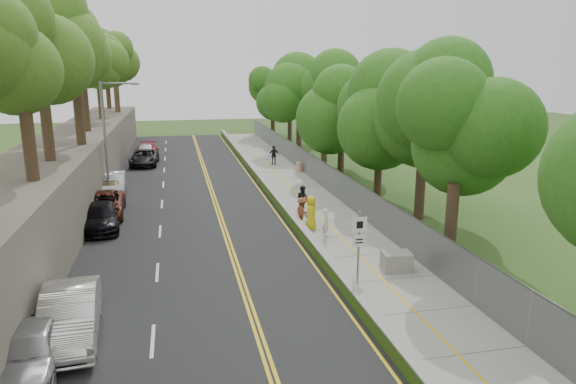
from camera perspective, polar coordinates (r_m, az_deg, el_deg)
The scene contains 26 objects.
ground at distance 24.43m, azimuth 2.95°, elevation -7.58°, with size 140.00×140.00×0.00m, color #33511E.
road at distance 37.98m, azimuth -11.04°, elevation -0.05°, with size 11.20×66.00×0.04m, color black.
sidewalk at distance 38.95m, azimuth 0.71°, elevation 0.55°, with size 4.20×66.00×0.05m, color gray.
jersey_barrier at distance 38.44m, azimuth -2.62°, elevation 0.78°, with size 0.42×66.00×0.60m, color #7ADA26.
rock_embankment at distance 38.28m, azimuth -23.39°, elevation 2.21°, with size 5.00×66.00×4.00m, color #595147.
chainlink_fence at distance 39.27m, azimuth 3.70°, elevation 2.08°, with size 0.04×66.00×2.00m, color slate.
trees_embankment at distance 37.61m, azimuth -23.87°, elevation 15.05°, with size 6.40×66.00×13.00m, color #4D7C25, non-canonical shape.
trees_fenceside at distance 39.25m, azimuth 7.20°, elevation 10.84°, with size 7.00×66.00×14.00m, color #34731E, non-canonical shape.
streetlight at distance 36.44m, azimuth -19.35°, elevation 6.25°, with size 2.52×0.22×8.00m.
signpost at distance 21.37m, azimuth 7.89°, elevation -5.24°, with size 0.62×0.09×3.10m.
construction_barrel at distance 44.71m, azimuth 1.23°, elevation 2.82°, with size 0.50×0.50×0.82m, color #D4511E.
concrete_block at distance 23.46m, azimuth 11.98°, elevation -7.56°, with size 1.26×0.94×0.84m, color gray.
car_0 at distance 17.53m, azimuth -26.65°, elevation -15.36°, with size 1.67×4.16×1.42m, color #A2A3A6.
car_1 at distance 18.88m, azimuth -23.10°, elevation -12.48°, with size 1.75×5.01×1.65m, color silver.
car_2 at distance 33.04m, azimuth -19.87°, elevation -1.33°, with size 2.42×5.26×1.46m, color maroon.
car_3 at distance 30.55m, azimuth -20.03°, elevation -2.61°, with size 1.92×4.74×1.37m, color black.
car_4 at distance 36.91m, azimuth -19.13°, elevation 0.23°, with size 1.71×4.24×1.45m, color tan.
car_5 at distance 37.87m, azimuth -18.98°, elevation 0.75°, with size 1.78×5.09×1.68m, color #B3B4BB.
car_6 at distance 49.49m, azimuth -15.68°, elevation 3.71°, with size 2.38×5.15×1.43m, color black.
car_7 at distance 53.15m, azimuth -15.49°, elevation 4.38°, with size 2.02×4.96×1.44m, color #9F1016.
car_8 at distance 53.11m, azimuth -15.49°, elevation 4.43°, with size 1.82×4.52×1.54m, color white.
painter_0 at distance 28.56m, azimuth 2.58°, elevation -2.28°, with size 0.94×0.61×1.92m, color yellow.
painter_1 at distance 27.19m, azimuth 4.23°, elevation -3.49°, with size 0.58×0.38×1.59m, color white.
painter_2 at distance 31.96m, azimuth 1.63°, elevation -0.77°, with size 0.82×0.64×1.68m, color black.
painter_3 at distance 29.29m, azimuth 1.58°, elevation -2.17°, with size 1.05×0.60×1.62m, color brown.
person_far at distance 47.89m, azimuth -1.58°, elevation 4.11°, with size 1.03×0.43×1.76m, color black.
Camera 1 is at (-6.14, -21.94, 8.81)m, focal length 32.00 mm.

